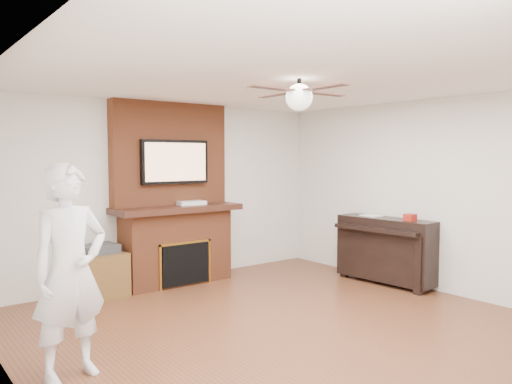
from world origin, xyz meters
TOP-DOWN VIEW (x-y plane):
  - room_shell at (0.00, 0.00)m, footprint 5.36×5.86m
  - fireplace at (0.00, 2.55)m, footprint 1.78×0.64m
  - tv at (0.00, 2.50)m, footprint 1.00×0.08m
  - ceiling_fan at (-0.00, 0.00)m, footprint 1.21×1.21m
  - person at (-2.10, 0.34)m, footprint 0.69×0.53m
  - side_table at (-1.10, 2.48)m, footprint 0.64×0.64m
  - piano at (2.28, 0.71)m, footprint 0.61×1.42m
  - cable_box at (0.22, 2.45)m, footprint 0.40×0.25m
  - candle_orange at (-0.20, 2.37)m, footprint 0.07×0.07m
  - candle_green at (-0.08, 2.36)m, footprint 0.07×0.07m
  - candle_cream at (0.10, 2.29)m, footprint 0.08×0.08m
  - candle_blue at (0.27, 2.33)m, footprint 0.06×0.06m

SIDE VIEW (x-z plane):
  - candle_blue at x=0.27m, z-range 0.00..0.08m
  - candle_green at x=-0.08m, z-range 0.00..0.10m
  - candle_orange at x=-0.20m, z-range 0.00..0.11m
  - candle_cream at x=0.10m, z-range 0.00..0.11m
  - side_table at x=-1.10m, z-range -0.03..0.63m
  - piano at x=2.28m, z-range -0.01..0.99m
  - person at x=-2.10m, z-range 0.00..1.70m
  - fireplace at x=0.00m, z-range -0.25..2.25m
  - cable_box at x=0.22m, z-range 1.08..1.13m
  - room_shell at x=0.00m, z-range -0.18..2.68m
  - tv at x=0.00m, z-range 1.38..1.98m
  - ceiling_fan at x=0.00m, z-range 2.18..2.49m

